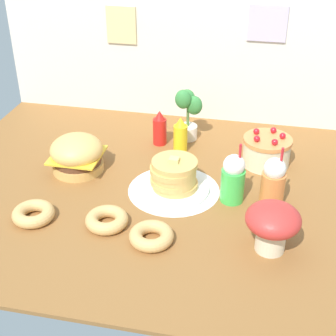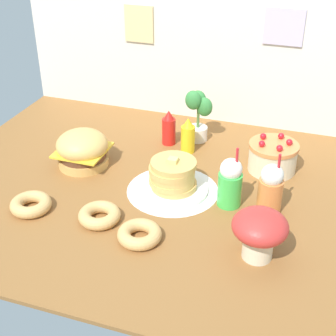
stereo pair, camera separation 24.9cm
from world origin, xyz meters
name	(u,v)px [view 1 (the left image)]	position (x,y,z in m)	size (l,w,h in m)	color
ground_plane	(159,190)	(0.00, 0.00, -0.01)	(2.38, 1.79, 0.02)	brown
back_wall	(191,55)	(0.00, 0.89, 0.42)	(2.38, 0.04, 0.83)	silver
doily_mat	(174,190)	(0.08, 0.00, 0.00)	(0.46, 0.46, 0.00)	white
burger	(77,154)	(-0.47, 0.09, 0.10)	(0.28, 0.28, 0.20)	#DBA859
pancake_stack	(174,177)	(0.08, 0.00, 0.08)	(0.36, 0.36, 0.18)	white
layer_cake	(267,151)	(0.52, 0.36, 0.08)	(0.26, 0.26, 0.19)	beige
ketchup_bottle	(160,129)	(-0.11, 0.48, 0.10)	(0.08, 0.08, 0.21)	red
mustard_bottle	(180,135)	(0.03, 0.42, 0.10)	(0.08, 0.08, 0.21)	yellow
cream_soda_cup	(233,178)	(0.37, -0.02, 0.12)	(0.12, 0.12, 0.32)	green
orange_float_cup	(273,182)	(0.56, -0.02, 0.12)	(0.12, 0.12, 0.32)	orange
donut_pink_glaze	(33,213)	(-0.51, -0.37, 0.03)	(0.20, 0.20, 0.06)	tan
donut_chocolate	(107,220)	(-0.17, -0.34, 0.03)	(0.20, 0.20, 0.06)	tan
donut_vanilla	(151,236)	(0.06, -0.41, 0.03)	(0.20, 0.20, 0.06)	tan
potted_plant	(188,112)	(0.04, 0.58, 0.17)	(0.16, 0.13, 0.32)	white
mushroom_stool	(273,223)	(0.56, -0.36, 0.14)	(0.23, 0.23, 0.22)	beige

